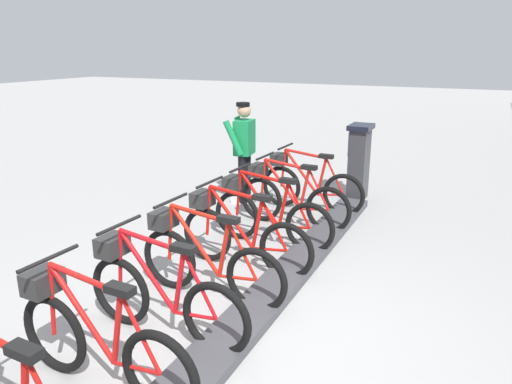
% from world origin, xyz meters
% --- Properties ---
extents(ground_plane, '(60.00, 60.00, 0.00)m').
position_xyz_m(ground_plane, '(0.00, 0.00, 0.00)').
color(ground_plane, '#A6A5A3').
extents(dock_rail_base, '(0.44, 8.61, 0.10)m').
position_xyz_m(dock_rail_base, '(0.00, 0.00, 0.05)').
color(dock_rail_base, '#47474C').
rests_on(dock_rail_base, ground).
extents(payment_kiosk, '(0.36, 0.52, 1.28)m').
position_xyz_m(payment_kiosk, '(0.05, -4.67, 0.67)').
color(payment_kiosk, '#38383D').
rests_on(payment_kiosk, ground).
extents(bike_docked_0, '(1.72, 0.54, 1.02)m').
position_xyz_m(bike_docked_0, '(0.62, -3.71, 0.43)').
color(bike_docked_0, black).
rests_on(bike_docked_0, ground).
extents(bike_docked_1, '(1.72, 0.54, 1.02)m').
position_xyz_m(bike_docked_1, '(0.62, -2.93, 0.43)').
color(bike_docked_1, black).
rests_on(bike_docked_1, ground).
extents(bike_docked_2, '(1.72, 0.54, 1.02)m').
position_xyz_m(bike_docked_2, '(0.62, -2.14, 0.43)').
color(bike_docked_2, black).
rests_on(bike_docked_2, ground).
extents(bike_docked_3, '(1.72, 0.54, 1.02)m').
position_xyz_m(bike_docked_3, '(0.62, -1.36, 0.43)').
color(bike_docked_3, black).
rests_on(bike_docked_3, ground).
extents(bike_docked_4, '(1.72, 0.54, 1.02)m').
position_xyz_m(bike_docked_4, '(0.62, -0.58, 0.43)').
color(bike_docked_4, black).
rests_on(bike_docked_4, ground).
extents(bike_docked_5, '(1.72, 0.54, 1.02)m').
position_xyz_m(bike_docked_5, '(0.62, 0.20, 0.43)').
color(bike_docked_5, black).
rests_on(bike_docked_5, ground).
extents(bike_docked_6, '(1.72, 0.54, 1.02)m').
position_xyz_m(bike_docked_6, '(0.62, 0.98, 0.43)').
color(bike_docked_6, black).
rests_on(bike_docked_6, ground).
extents(worker_near_rack, '(0.49, 0.66, 1.66)m').
position_xyz_m(worker_near_rack, '(1.73, -3.67, 0.91)').
color(worker_near_rack, white).
rests_on(worker_near_rack, ground).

